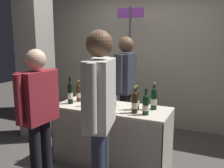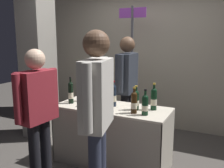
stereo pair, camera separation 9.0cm
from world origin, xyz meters
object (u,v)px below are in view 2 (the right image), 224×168
at_px(tasting_table, 112,126).
at_px(booth_signpost, 132,59).
at_px(display_bottle_0, 134,102).
at_px(vendor_presenter, 127,81).
at_px(featured_wine_bottle, 145,105).
at_px(wine_glass_near_vendor, 107,95).
at_px(flower_vase, 94,98).
at_px(taster_foreground_right, 97,106).
at_px(concrete_pillar, 37,43).

bearing_deg(tasting_table, booth_signpost, 99.20).
height_order(tasting_table, display_bottle_0, display_bottle_0).
xyz_separation_m(display_bottle_0, vendor_presenter, (-0.42, 0.78, 0.09)).
relative_size(featured_wine_bottle, wine_glass_near_vendor, 2.30).
height_order(tasting_table, flower_vase, flower_vase).
relative_size(featured_wine_bottle, display_bottle_0, 0.97).
relative_size(tasting_table, wine_glass_near_vendor, 11.17).
bearing_deg(taster_foreground_right, tasting_table, 3.72).
xyz_separation_m(tasting_table, booth_signpost, (-0.18, 1.14, 0.77)).
distance_m(wine_glass_near_vendor, booth_signpost, 1.05).
bearing_deg(tasting_table, display_bottle_0, -19.77).
xyz_separation_m(vendor_presenter, taster_foreground_right, (0.35, -1.55, 0.05)).
bearing_deg(booth_signpost, vendor_presenter, -76.46).
xyz_separation_m(tasting_table, display_bottle_0, (0.35, -0.13, 0.39)).
relative_size(concrete_pillar, taster_foreground_right, 1.81).
height_order(featured_wine_bottle, wine_glass_near_vendor, featured_wine_bottle).
distance_m(taster_foreground_right, booth_signpost, 2.10).
xyz_separation_m(tasting_table, vendor_presenter, (-0.07, 0.66, 0.49)).
relative_size(vendor_presenter, taster_foreground_right, 0.96).
xyz_separation_m(featured_wine_bottle, flower_vase, (-0.73, 0.09, -0.02)).
relative_size(tasting_table, display_bottle_0, 4.70).
height_order(wine_glass_near_vendor, booth_signpost, booth_signpost).
bearing_deg(taster_foreground_right, concrete_pillar, 41.32).
distance_m(tasting_table, featured_wine_bottle, 0.64).
bearing_deg(concrete_pillar, wine_glass_near_vendor, -7.51).
relative_size(featured_wine_bottle, vendor_presenter, 0.18).
bearing_deg(tasting_table, flower_vase, -168.91).
height_order(flower_vase, booth_signpost, booth_signpost).
bearing_deg(concrete_pillar, flower_vase, -17.58).
bearing_deg(concrete_pillar, display_bottle_0, -14.47).
relative_size(featured_wine_bottle, flower_vase, 0.81).
relative_size(concrete_pillar, wine_glass_near_vendor, 23.61).
height_order(vendor_presenter, booth_signpost, booth_signpost).
bearing_deg(featured_wine_bottle, tasting_table, 164.38).
distance_m(display_bottle_0, vendor_presenter, 0.89).
xyz_separation_m(concrete_pillar, flower_vase, (1.28, -0.41, -0.68)).
distance_m(vendor_presenter, taster_foreground_right, 1.59).
height_order(display_bottle_0, booth_signpost, booth_signpost).
relative_size(tasting_table, flower_vase, 3.94).
distance_m(concrete_pillar, featured_wine_bottle, 2.18).
bearing_deg(tasting_table, concrete_pillar, 166.78).
relative_size(featured_wine_bottle, taster_foreground_right, 0.18).
bearing_deg(booth_signpost, flower_vase, -92.88).
bearing_deg(vendor_presenter, booth_signpost, -169.41).
relative_size(taster_foreground_right, booth_signpost, 0.80).
bearing_deg(display_bottle_0, taster_foreground_right, -94.70).
relative_size(tasting_table, booth_signpost, 0.69).
height_order(concrete_pillar, booth_signpost, concrete_pillar).
distance_m(flower_vase, taster_foreground_right, 1.02).
bearing_deg(concrete_pillar, tasting_table, -13.22).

